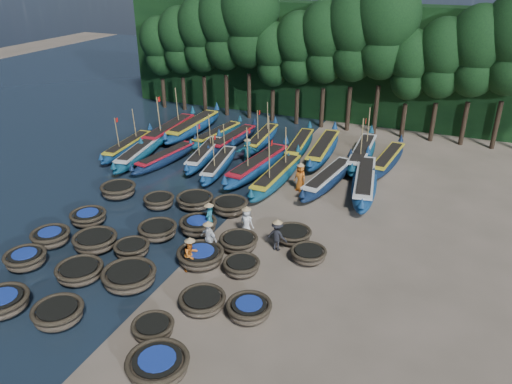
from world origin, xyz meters
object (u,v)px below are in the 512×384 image
at_px(coracle_21, 159,201).
at_px(long_boat_7, 328,178).
at_px(coracle_8, 202,301).
at_px(fisherman_2, 191,254).
at_px(coracle_9, 249,309).
at_px(long_boat_13, 262,139).
at_px(long_boat_0, 128,146).
at_px(long_boat_8, 364,182).
at_px(long_boat_10, 194,126).
at_px(coracle_10, 51,237).
at_px(fisherman_5, 247,151).
at_px(coracle_2, 58,313).
at_px(coracle_19, 308,254).
at_px(coracle_14, 242,266).
at_px(coracle_13, 201,256).
at_px(fisherman_6, 300,177).
at_px(coracle_24, 293,235).
at_px(coracle_1, 3,302).
at_px(coracle_16, 158,230).
at_px(long_boat_2, 166,157).
at_px(long_boat_1, 140,152).
at_px(coracle_4, 158,365).
at_px(coracle_17, 198,226).
at_px(long_boat_3, 204,154).
at_px(coracle_6, 80,272).
at_px(long_boat_16, 362,153).
at_px(coracle_5, 25,259).
at_px(coracle_7, 129,277).
at_px(long_boat_9, 170,131).
at_px(coracle_18, 239,242).
at_px(coracle_15, 88,217).
at_px(long_boat_14, 300,145).
at_px(fisherman_1, 209,218).
at_px(coracle_11, 95,241).
at_px(long_boat_6, 277,176).
at_px(fisherman_0, 247,221).
at_px(coracle_12, 132,249).
at_px(long_boat_5, 258,165).
at_px(long_boat_17, 388,160).
at_px(coracle_20, 118,190).
at_px(fisherman_3, 277,235).
at_px(long_boat_12, 233,139).
at_px(fisherman_4, 209,238).
at_px(coracle_3, 153,328).
at_px(long_boat_11, 217,135).

xyz_separation_m(coracle_21, long_boat_7, (8.41, 6.95, 0.11)).
relative_size(coracle_8, fisherman_2, 1.21).
bearing_deg(coracle_9, long_boat_13, 111.01).
distance_m(long_boat_0, long_boat_7, 15.70).
distance_m(long_boat_8, long_boat_10, 16.65).
xyz_separation_m(coracle_10, fisherman_5, (4.76, 14.32, 0.48)).
bearing_deg(long_boat_13, coracle_8, -78.97).
height_order(coracle_8, long_boat_13, long_boat_13).
xyz_separation_m(coracle_2, coracle_19, (7.98, 8.39, -0.08)).
xyz_separation_m(coracle_14, long_boat_7, (1.06, 11.21, 0.15)).
bearing_deg(coracle_13, fisherman_6, 80.07).
bearing_deg(coracle_24, coracle_1, -132.36).
height_order(coracle_16, long_boat_2, long_boat_2).
relative_size(long_boat_1, fisherman_5, 4.03).
xyz_separation_m(coracle_9, coracle_24, (-0.38, 6.54, -0.05)).
xyz_separation_m(coracle_2, coracle_4, (5.31, -0.81, -0.00)).
xyz_separation_m(coracle_17, long_boat_3, (-4.74, 9.45, 0.04)).
relative_size(coracle_6, fisherman_2, 1.43).
distance_m(coracle_9, long_boat_16, 19.23).
xyz_separation_m(coracle_5, long_boat_0, (-4.87, 14.79, 0.06)).
bearing_deg(coracle_8, coracle_6, -176.89).
bearing_deg(long_boat_3, coracle_14, -64.47).
relative_size(coracle_7, long_boat_9, 0.32).
xyz_separation_m(coracle_9, coracle_18, (-2.65, 4.68, -0.02)).
bearing_deg(coracle_15, long_boat_14, 65.05).
bearing_deg(coracle_14, fisherman_1, 138.91).
distance_m(coracle_10, fisherman_2, 7.88).
xyz_separation_m(coracle_11, coracle_19, (10.35, 3.23, -0.09)).
height_order(long_boat_6, fisherman_1, long_boat_6).
bearing_deg(fisherman_0, coracle_9, 128.32).
height_order(coracle_15, coracle_16, coracle_16).
bearing_deg(long_boat_14, long_boat_9, -179.76).
distance_m(coracle_5, fisherman_0, 10.99).
relative_size(coracle_12, long_boat_5, 0.23).
relative_size(long_boat_14, long_boat_17, 1.02).
distance_m(coracle_20, long_boat_7, 13.35).
bearing_deg(coracle_16, coracle_12, -95.79).
bearing_deg(fisherman_3, coracle_1, 52.59).
xyz_separation_m(coracle_19, coracle_24, (-1.33, 1.49, 0.01)).
xyz_separation_m(coracle_20, fisherman_0, (9.29, -1.26, 0.43)).
height_order(coracle_1, fisherman_6, fisherman_6).
bearing_deg(long_boat_9, fisherman_5, -20.86).
bearing_deg(coracle_9, long_boat_14, 102.53).
distance_m(coracle_21, long_boat_12, 11.52).
height_order(coracle_21, long_boat_6, long_boat_6).
bearing_deg(fisherman_4, coracle_14, -7.08).
xyz_separation_m(coracle_3, coracle_17, (-2.32, 7.79, 0.09)).
bearing_deg(fisherman_0, long_boat_11, -43.72).
distance_m(long_boat_5, long_boat_8, 7.31).
height_order(fisherman_1, fisherman_5, fisherman_5).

